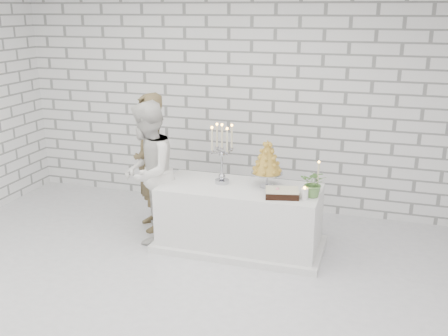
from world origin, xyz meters
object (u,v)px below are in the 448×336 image
groom (150,163)px  croquembouche (267,164)px  bride (148,172)px  candelabra (222,154)px  cake_table (240,217)px

groom → croquembouche: (1.50, -0.15, 0.17)m
bride → candelabra: size_ratio=2.39×
cake_table → croquembouche: size_ratio=3.29×
candelabra → croquembouche: (0.52, 0.03, -0.08)m
cake_table → groom: 1.32m
cake_table → candelabra: 0.76m
croquembouche → bride: bearing=-173.6°
cake_table → croquembouche: 0.71m
cake_table → bride: size_ratio=1.08×
groom → candelabra: groom is taller
croquembouche → groom: bearing=174.2°
groom → candelabra: 1.03m
candelabra → cake_table: bearing=-12.4°
bride → candelabra: (0.87, 0.13, 0.26)m
candelabra → croquembouche: bearing=3.3°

